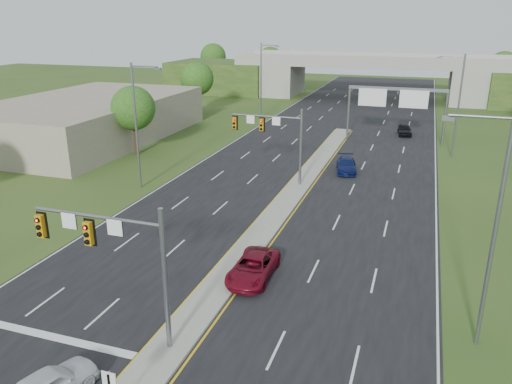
{
  "coord_description": "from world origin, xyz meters",
  "views": [
    {
      "loc": [
        9.98,
        -17.12,
        14.54
      ],
      "look_at": [
        -0.5,
        14.03,
        3.0
      ],
      "focal_mm": 35.0,
      "sensor_mm": 36.0,
      "label": 1
    }
  ],
  "objects": [
    {
      "name": "ground",
      "position": [
        0.0,
        0.0,
        0.0
      ],
      "size": [
        240.0,
        240.0,
        0.0
      ],
      "primitive_type": "plane",
      "color": "#294719",
      "rests_on": "ground"
    },
    {
      "name": "road",
      "position": [
        0.0,
        35.0,
        0.01
      ],
      "size": [
        24.0,
        160.0,
        0.02
      ],
      "primitive_type": "cube",
      "color": "black",
      "rests_on": "ground"
    },
    {
      "name": "median",
      "position": [
        0.0,
        23.0,
        0.1
      ],
      "size": [
        2.0,
        54.0,
        0.16
      ],
      "primitive_type": "cube",
      "color": "gray",
      "rests_on": "road"
    },
    {
      "name": "lane_markings",
      "position": [
        -0.6,
        28.91,
        0.02
      ],
      "size": [
        23.72,
        160.0,
        0.01
      ],
      "color": "gold",
      "rests_on": "road"
    },
    {
      "name": "signal_mast_near",
      "position": [
        -2.26,
        -0.07,
        4.73
      ],
      "size": [
        6.62,
        0.6,
        7.0
      ],
      "color": "slate",
      "rests_on": "ground"
    },
    {
      "name": "signal_mast_far",
      "position": [
        -2.26,
        24.93,
        4.73
      ],
      "size": [
        6.62,
        0.6,
        7.0
      ],
      "color": "slate",
      "rests_on": "ground"
    },
    {
      "name": "sign_gantry",
      "position": [
        6.68,
        44.92,
        5.24
      ],
      "size": [
        11.58,
        0.44,
        6.67
      ],
      "color": "slate",
      "rests_on": "ground"
    },
    {
      "name": "overpass",
      "position": [
        0.0,
        80.0,
        3.55
      ],
      "size": [
        80.0,
        14.0,
        8.1
      ],
      "color": "gray",
      "rests_on": "ground"
    },
    {
      "name": "lightpole_l_mid",
      "position": [
        -13.3,
        20.0,
        6.1
      ],
      "size": [
        2.85,
        0.25,
        11.0
      ],
      "color": "slate",
      "rests_on": "ground"
    },
    {
      "name": "lightpole_l_far",
      "position": [
        -13.3,
        55.0,
        6.1
      ],
      "size": [
        2.85,
        0.25,
        11.0
      ],
      "color": "slate",
      "rests_on": "ground"
    },
    {
      "name": "lightpole_r_near",
      "position": [
        13.3,
        5.0,
        6.1
      ],
      "size": [
        2.85,
        0.25,
        11.0
      ],
      "color": "slate",
      "rests_on": "ground"
    },
    {
      "name": "lightpole_r_far",
      "position": [
        13.3,
        40.0,
        6.1
      ],
      "size": [
        2.85,
        0.25,
        11.0
      ],
      "color": "slate",
      "rests_on": "ground"
    },
    {
      "name": "tree_l_near",
      "position": [
        -20.0,
        30.0,
        5.18
      ],
      "size": [
        4.8,
        4.8,
        7.6
      ],
      "color": "#382316",
      "rests_on": "ground"
    },
    {
      "name": "tree_l_mid",
      "position": [
        -24.0,
        55.0,
        5.51
      ],
      "size": [
        5.2,
        5.2,
        8.12
      ],
      "color": "#382316",
      "rests_on": "ground"
    },
    {
      "name": "tree_back_a",
      "position": [
        -38.0,
        94.0,
        5.84
      ],
      "size": [
        6.0,
        6.0,
        8.85
      ],
      "color": "#382316",
      "rests_on": "ground"
    },
    {
      "name": "tree_back_b",
      "position": [
        -24.0,
        94.0,
        5.51
      ],
      "size": [
        5.6,
        5.6,
        8.32
      ],
      "color": "#382316",
      "rests_on": "ground"
    },
    {
      "name": "tree_back_c",
      "position": [
        24.0,
        94.0,
        5.51
      ],
      "size": [
        5.6,
        5.6,
        8.32
      ],
      "color": "#382316",
      "rests_on": "ground"
    },
    {
      "name": "commercial_building",
      "position": [
        -30.0,
        35.0,
        2.5
      ],
      "size": [
        18.0,
        30.0,
        5.0
      ],
      "primitive_type": "cube",
      "color": "gray",
      "rests_on": "ground"
    },
    {
      "name": "car_far_a",
      "position": [
        1.5,
        7.55,
        0.7
      ],
      "size": [
        2.32,
        4.9,
        1.35
      ],
      "primitive_type": "imported",
      "rotation": [
        0.0,
        0.0,
        0.02
      ],
      "color": "maroon",
      "rests_on": "road"
    },
    {
      "name": "car_far_b",
      "position": [
        3.3,
        30.82,
        0.68
      ],
      "size": [
        2.7,
        4.85,
        1.33
      ],
      "primitive_type": "imported",
      "rotation": [
        0.0,
        0.0,
        0.19
      ],
      "color": "#0C1549",
      "rests_on": "road"
    },
    {
      "name": "car_far_c",
      "position": [
        7.96,
        49.63,
        0.71
      ],
      "size": [
        2.13,
        4.24,
        1.39
      ],
      "primitive_type": "imported",
      "rotation": [
        0.0,
        0.0,
        0.13
      ],
      "color": "black",
      "rests_on": "road"
    }
  ]
}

